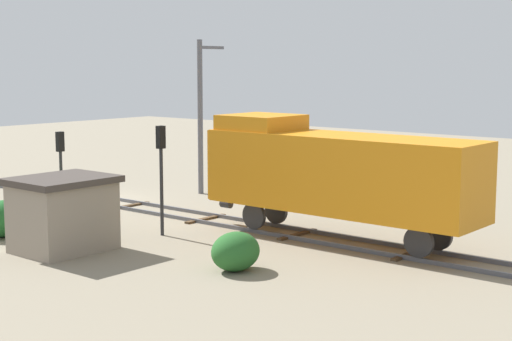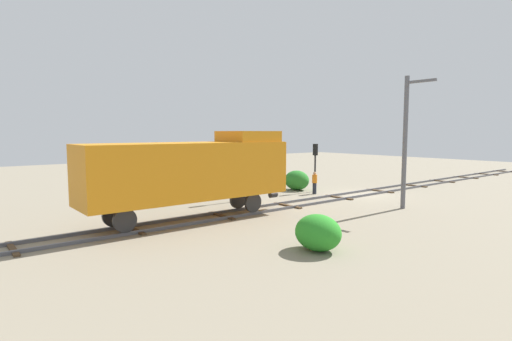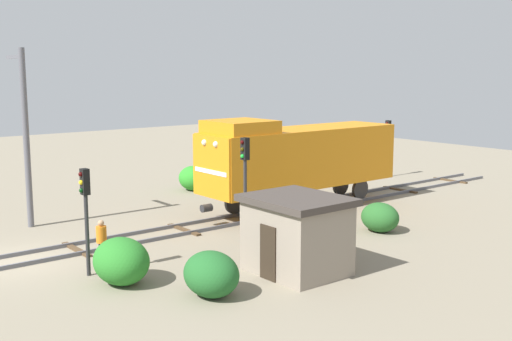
{
  "view_description": "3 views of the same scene",
  "coord_description": "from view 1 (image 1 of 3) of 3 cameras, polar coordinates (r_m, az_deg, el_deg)",
  "views": [
    {
      "loc": [
        24.69,
        30.85,
        6.82
      ],
      "look_at": [
        1.46,
        11.64,
        2.7
      ],
      "focal_mm": 55.0,
      "sensor_mm": 36.0,
      "label": 1
    },
    {
      "loc": [
        -18.28,
        24.79,
        4.71
      ],
      "look_at": [
        -1.12,
        11.02,
        2.58
      ],
      "focal_mm": 28.0,
      "sensor_mm": 36.0,
      "label": 2
    },
    {
      "loc": [
        23.63,
        -7.4,
        7.17
      ],
      "look_at": [
        0.12,
        11.58,
        2.33
      ],
      "focal_mm": 45.0,
      "sensor_mm": 36.0,
      "label": 3
    }
  ],
  "objects": [
    {
      "name": "railway_track",
      "position": [
        40.08,
        -11.58,
        -2.07
      ],
      "size": [
        2.4,
        60.41,
        0.16
      ],
      "color": "#595960",
      "rests_on": "ground"
    },
    {
      "name": "bush_mid",
      "position": [
        37.42,
        10.83,
        -1.73
      ],
      "size": [
        2.0,
        1.64,
        1.45
      ],
      "primitive_type": "ellipsoid",
      "color": "#2A8B26",
      "rests_on": "ground"
    },
    {
      "name": "locomotive",
      "position": [
        29.95,
        5.85,
        -0.03
      ],
      "size": [
        2.9,
        11.6,
        4.6
      ],
      "color": "orange",
      "rests_on": "railway_track"
    },
    {
      "name": "relay_hut",
      "position": [
        29.52,
        -13.86,
        -3.04
      ],
      "size": [
        3.5,
        2.9,
        2.74
      ],
      "color": "gray",
      "rests_on": "ground"
    },
    {
      "name": "traffic_signal_mid",
      "position": [
        31.2,
        -6.93,
        0.78
      ],
      "size": [
        0.32,
        0.34,
        4.4
      ],
      "color": "#262628",
      "rests_on": "ground"
    },
    {
      "name": "traffic_signal_near",
      "position": [
        36.56,
        -14.04,
        0.98
      ],
      "size": [
        0.32,
        0.34,
        3.78
      ],
      "color": "#262628",
      "rests_on": "ground"
    },
    {
      "name": "worker_near_track",
      "position": [
        36.54,
        -12.1,
        -1.56
      ],
      "size": [
        0.38,
        0.38,
        1.7
      ],
      "rotation": [
        0.0,
        0.0,
        5.1
      ],
      "color": "#262B38",
      "rests_on": "ground"
    },
    {
      "name": "bush_near",
      "position": [
        26.07,
        -1.5,
        -5.9
      ],
      "size": [
        1.8,
        1.47,
        1.31
      ],
      "primitive_type": "ellipsoid",
      "color": "#265D26",
      "rests_on": "ground"
    },
    {
      "name": "bush_far",
      "position": [
        35.53,
        -15.48,
        -2.27
      ],
      "size": [
        2.18,
        1.79,
        1.59
      ],
      "primitive_type": "ellipsoid",
      "color": "#277626",
      "rests_on": "ground"
    },
    {
      "name": "bush_back",
      "position": [
        32.63,
        -17.9,
        -3.35
      ],
      "size": [
        2.01,
        1.65,
        1.46
      ],
      "primitive_type": "ellipsoid",
      "color": "#1F5C26",
      "rests_on": "ground"
    },
    {
      "name": "catenary_mast",
      "position": [
        41.17,
        -4.03,
        4.22
      ],
      "size": [
        1.94,
        0.28,
        8.06
      ],
      "color": "#595960",
      "rests_on": "ground"
    },
    {
      "name": "ground_plane",
      "position": [
        40.1,
        -11.58,
        -2.17
      ],
      "size": [
        90.61,
        90.61,
        0.0
      ],
      "primitive_type": "plane",
      "color": "gray"
    }
  ]
}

